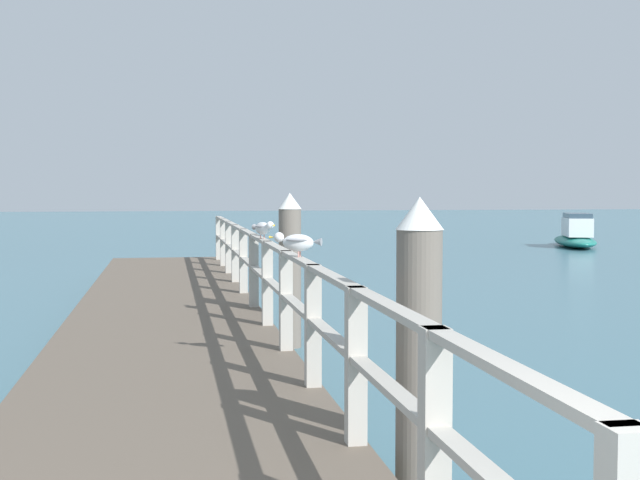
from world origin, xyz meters
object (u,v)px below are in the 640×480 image
dock_piling_near (419,353)px  seagull_background (263,228)px  seagull_foreground (298,242)px  dock_piling_far (290,270)px  boat_0 (576,236)px

dock_piling_near → seagull_background: size_ratio=4.26×
seagull_foreground → dock_piling_far: bearing=18.0°
dock_piling_near → seagull_background: bearing=94.1°
dock_piling_near → seagull_background: (-0.38, 5.30, 0.54)m
seagull_foreground → boat_0: 24.14m
seagull_foreground → boat_0: bearing=-6.9°
dock_piling_far → seagull_foreground: size_ratio=4.29×
boat_0 → dock_piling_near: bearing=78.9°
seagull_foreground → seagull_background: same height
dock_piling_near → seagull_foreground: (-0.39, 2.44, 0.54)m
seagull_background → boat_0: 21.76m
dock_piling_far → seagull_background: dock_piling_far is taller
dock_piling_near → seagull_foreground: bearing=99.0°
dock_piling_near → dock_piling_far: same height
seagull_background → dock_piling_near: bearing=70.4°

